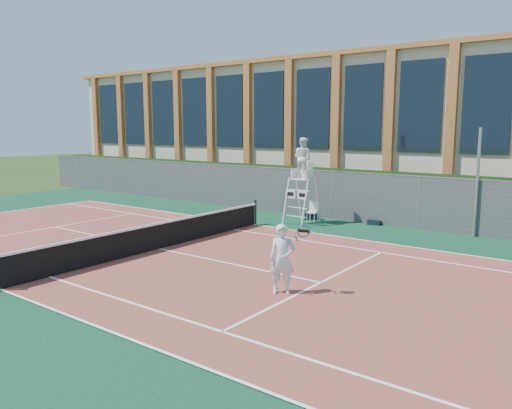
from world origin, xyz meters
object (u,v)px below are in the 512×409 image
Objects in this scene: steel_pole at (477,183)px; plastic_chair at (313,210)px; tennis_player at (282,259)px; umpire_chair at (303,160)px.

plastic_chair is (-6.49, -1.16, -1.53)m from steel_pole.
tennis_player reaches higher than plastic_chair.
umpire_chair is 2.14× the size of tennis_player.
umpire_chair is at bearing 118.44° from tennis_player.
tennis_player is at bearing -102.41° from steel_pole.
steel_pole is 1.10× the size of umpire_chair.
umpire_chair is 9.74m from tennis_player.
tennis_player is at bearing -64.32° from plastic_chair.
plastic_chair is (0.28, 0.49, -2.23)m from umpire_chair.
tennis_player is (-2.21, -10.06, -1.17)m from steel_pole.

